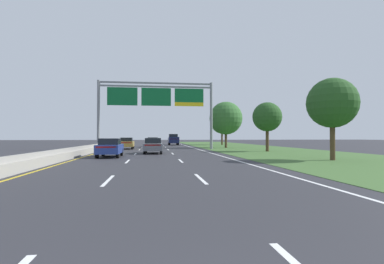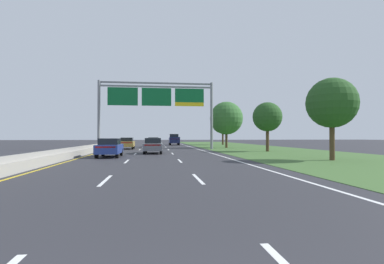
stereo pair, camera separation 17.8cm
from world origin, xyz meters
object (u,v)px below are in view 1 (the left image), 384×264
at_px(car_blue_left_lane_sedan, 110,147).
at_px(car_darkgreen_centre_lane_sedan, 153,142).
at_px(roadside_tree_distant, 222,122).
at_px(overhead_sign_gantry, 156,101).
at_px(car_grey_centre_lane_sedan, 153,145).
at_px(car_gold_left_lane_sedan, 127,143).
at_px(roadside_tree_mid, 267,117).
at_px(roadside_tree_near, 332,103).
at_px(pickup_truck_navy, 173,140).
at_px(roadside_tree_far, 226,118).

bearing_deg(car_blue_left_lane_sedan, car_darkgreen_centre_lane_sedan, -8.79).
xyz_separation_m(car_blue_left_lane_sedan, roadside_tree_distant, (17.58, 33.97, 3.79)).
relative_size(overhead_sign_gantry, car_grey_centre_lane_sedan, 3.38).
height_order(car_gold_left_lane_sedan, roadside_tree_mid, roadside_tree_mid).
height_order(overhead_sign_gantry, car_blue_left_lane_sedan, overhead_sign_gantry).
bearing_deg(roadside_tree_distant, roadside_tree_near, -91.57).
distance_m(car_blue_left_lane_sedan, roadside_tree_mid, 18.30).
relative_size(pickup_truck_navy, car_darkgreen_centre_lane_sedan, 1.23).
height_order(roadside_tree_near, roadside_tree_far, roadside_tree_far).
relative_size(roadside_tree_far, roadside_tree_distant, 1.01).
distance_m(car_blue_left_lane_sedan, roadside_tree_near, 17.78).
distance_m(roadside_tree_near, roadside_tree_far, 24.06).
bearing_deg(roadside_tree_distant, car_blue_left_lane_sedan, -117.36).
bearing_deg(car_gold_left_lane_sedan, roadside_tree_near, -143.55).
xyz_separation_m(roadside_tree_near, roadside_tree_far, (-1.98, 23.98, 0.34)).
xyz_separation_m(overhead_sign_gantry, roadside_tree_near, (12.49, -19.25, -2.27)).
bearing_deg(car_blue_left_lane_sedan, roadside_tree_mid, -67.04).
height_order(car_grey_centre_lane_sedan, roadside_tree_distant, roadside_tree_distant).
bearing_deg(car_darkgreen_centre_lane_sedan, car_blue_left_lane_sedan, 171.11).
bearing_deg(car_grey_centre_lane_sedan, pickup_truck_navy, -6.20).
distance_m(overhead_sign_gantry, car_blue_left_lane_sedan, 15.14).
height_order(car_grey_centre_lane_sedan, roadside_tree_mid, roadside_tree_mid).
bearing_deg(roadside_tree_mid, roadside_tree_distant, 87.93).
xyz_separation_m(overhead_sign_gantry, roadside_tree_mid, (12.61, -6.46, -2.46)).
relative_size(overhead_sign_gantry, pickup_truck_navy, 2.77).
relative_size(roadside_tree_near, roadside_tree_distant, 0.86).
xyz_separation_m(car_grey_centre_lane_sedan, car_gold_left_lane_sedan, (-3.61, 11.31, 0.00)).
bearing_deg(car_gold_left_lane_sedan, car_darkgreen_centre_lane_sedan, -28.45).
bearing_deg(overhead_sign_gantry, car_grey_centre_lane_sedan, -92.51).
distance_m(pickup_truck_navy, roadside_tree_far, 17.50).
bearing_deg(roadside_tree_distant, roadside_tree_mid, -92.07).
height_order(roadside_tree_far, roadside_tree_distant, roadside_tree_far).
relative_size(overhead_sign_gantry, roadside_tree_mid, 2.66).
height_order(overhead_sign_gantry, roadside_tree_distant, overhead_sign_gantry).
height_order(car_blue_left_lane_sedan, roadside_tree_far, roadside_tree_far).
bearing_deg(overhead_sign_gantry, car_blue_left_lane_sedan, -106.52).
distance_m(car_grey_centre_lane_sedan, roadside_tree_near, 17.01).
height_order(overhead_sign_gantry, pickup_truck_navy, overhead_sign_gantry).
bearing_deg(pickup_truck_navy, overhead_sign_gantry, 170.79).
distance_m(roadside_tree_near, roadside_tree_distant, 39.75).
xyz_separation_m(car_gold_left_lane_sedan, roadside_tree_far, (14.50, 2.06, 3.66)).
xyz_separation_m(car_grey_centre_lane_sedan, roadside_tree_far, (10.89, 13.37, 3.66)).
bearing_deg(car_darkgreen_centre_lane_sedan, overhead_sign_gantry, -177.32).
height_order(car_darkgreen_centre_lane_sedan, car_blue_left_lane_sedan, same).
distance_m(car_gold_left_lane_sedan, roadside_tree_far, 15.10).
relative_size(overhead_sign_gantry, car_darkgreen_centre_lane_sedan, 3.42).
bearing_deg(roadside_tree_near, car_gold_left_lane_sedan, 126.95).
xyz_separation_m(pickup_truck_navy, roadside_tree_distant, (9.96, 0.03, 3.53)).
bearing_deg(car_grey_centre_lane_sedan, roadside_tree_near, -127.87).
relative_size(pickup_truck_navy, car_blue_left_lane_sedan, 1.23).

